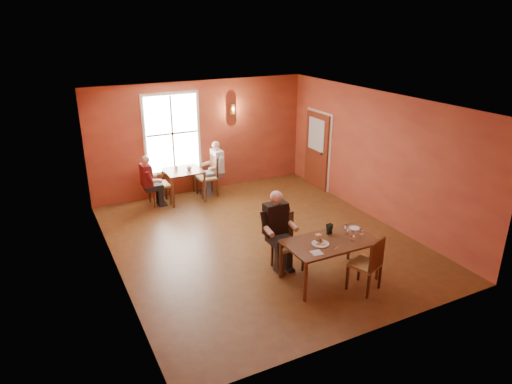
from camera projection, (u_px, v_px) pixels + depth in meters
name	position (u px, v px, depth m)	size (l,w,h in m)	color
ground	(260.00, 240.00, 9.89)	(6.00, 7.00, 0.01)	brown
wall_back	(201.00, 137.00, 12.27)	(6.00, 0.04, 3.00)	brown
wall_front	(374.00, 246.00, 6.44)	(6.00, 0.04, 3.00)	brown
wall_left	(110.00, 199.00, 8.09)	(0.04, 7.00, 3.00)	brown
wall_right	(375.00, 156.00, 10.61)	(0.04, 7.00, 3.00)	brown
ceiling	(261.00, 101.00, 8.81)	(6.00, 7.00, 0.04)	white
window	(172.00, 133.00, 11.82)	(1.36, 0.10, 1.96)	white
door	(316.00, 151.00, 12.66)	(0.12, 1.04, 2.10)	maroon
wall_sconce	(232.00, 109.00, 12.31)	(0.16, 0.16, 0.28)	brown
main_table	(329.00, 260.00, 8.32)	(1.64, 0.92, 0.77)	brown
chair_diner_main	(288.00, 243.00, 8.60)	(0.47, 0.47, 1.07)	#573114
diner_main	(289.00, 235.00, 8.50)	(0.59, 0.59, 1.46)	#412E1F
chair_empty	(365.00, 263.00, 7.94)	(0.45, 0.45, 1.03)	#4C2110
plate_food	(320.00, 243.00, 8.05)	(0.32, 0.32, 0.04)	white
sandwich	(318.00, 238.00, 8.15)	(0.10, 0.09, 0.12)	tan
goblet_a	(346.00, 229.00, 8.42)	(0.08, 0.08, 0.19)	white
goblet_b	(361.00, 233.00, 8.26)	(0.08, 0.08, 0.19)	white
goblet_c	(352.00, 236.00, 8.16)	(0.08, 0.08, 0.20)	white
menu_stand	(329.00, 229.00, 8.41)	(0.12, 0.06, 0.20)	black
knife	(338.00, 248.00, 7.94)	(0.22, 0.02, 0.00)	silver
napkin	(317.00, 253.00, 7.77)	(0.19, 0.19, 0.01)	silver
side_plate	(354.00, 228.00, 8.66)	(0.21, 0.21, 0.02)	white
second_table	(184.00, 185.00, 11.96)	(0.93, 0.93, 0.82)	brown
chair_diner_white	(207.00, 176.00, 12.19)	(0.47, 0.47, 1.07)	brown
diner_white	(208.00, 171.00, 12.14)	(0.56, 0.56, 1.40)	silver
chair_diner_maroon	(159.00, 184.00, 11.64)	(0.48, 0.48, 1.07)	#482915
diner_maroon	(158.00, 180.00, 11.58)	(0.53, 0.53, 1.32)	#541A1D
cup_a	(189.00, 169.00, 11.73)	(0.13, 0.13, 0.10)	white
cup_b	(176.00, 168.00, 11.81)	(0.10, 0.10, 0.09)	white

